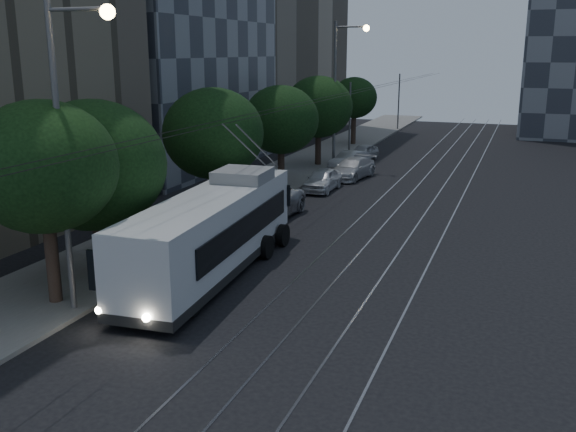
# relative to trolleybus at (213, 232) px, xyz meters

# --- Properties ---
(ground) EXTENTS (120.00, 120.00, 0.00)m
(ground) POSITION_rel_trolleybus_xyz_m (2.90, -1.56, -1.67)
(ground) COLOR black
(ground) RESTS_ON ground
(sidewalk) EXTENTS (5.00, 90.00, 0.15)m
(sidewalk) POSITION_rel_trolleybus_xyz_m (-4.60, 18.44, -1.59)
(sidewalk) COLOR slate
(sidewalk) RESTS_ON ground
(tram_rails) EXTENTS (4.52, 90.00, 0.02)m
(tram_rails) POSITION_rel_trolleybus_xyz_m (5.40, 18.44, -1.66)
(tram_rails) COLOR gray
(tram_rails) RESTS_ON ground
(overhead_wires) EXTENTS (2.23, 90.00, 6.00)m
(overhead_wires) POSITION_rel_trolleybus_xyz_m (-2.07, 18.44, 1.80)
(overhead_wires) COLOR black
(overhead_wires) RESTS_ON ground
(trolleybus) EXTENTS (3.32, 12.19, 5.63)m
(trolleybus) POSITION_rel_trolleybus_xyz_m (0.00, 0.00, 0.00)
(trolleybus) COLOR white
(trolleybus) RESTS_ON ground
(pickup_silver) EXTENTS (2.91, 6.10, 1.68)m
(pickup_silver) POSITION_rel_trolleybus_xyz_m (-1.40, 8.10, -0.83)
(pickup_silver) COLOR #ABADB3
(pickup_silver) RESTS_ON ground
(car_white_a) EXTENTS (1.63, 4.00, 1.36)m
(car_white_a) POSITION_rel_trolleybus_xyz_m (-0.69, 15.99, -0.99)
(car_white_a) COLOR silver
(car_white_a) RESTS_ON ground
(car_white_b) EXTENTS (2.67, 4.93, 1.36)m
(car_white_b) POSITION_rel_trolleybus_xyz_m (0.02, 20.40, -0.99)
(car_white_b) COLOR #AFAFB3
(car_white_b) RESTS_ON ground
(car_white_c) EXTENTS (2.42, 4.13, 1.29)m
(car_white_c) POSITION_rel_trolleybus_xyz_m (-1.08, 23.75, -1.03)
(car_white_c) COLOR #BDBDC1
(car_white_c) RESTS_ON ground
(car_white_d) EXTENTS (2.05, 3.79, 1.23)m
(car_white_d) POSITION_rel_trolleybus_xyz_m (-1.12, 27.94, -1.06)
(car_white_d) COLOR #B7B8BC
(car_white_d) RESTS_ON ground
(tree_0) EXTENTS (4.79, 4.79, 6.91)m
(tree_0) POSITION_rel_trolleybus_xyz_m (-3.60, -4.73, 3.07)
(tree_0) COLOR black
(tree_0) RESTS_ON ground
(tree_1) EXTENTS (5.41, 5.41, 6.69)m
(tree_1) POSITION_rel_trolleybus_xyz_m (-4.10, -1.56, 2.58)
(tree_1) COLOR black
(tree_1) RESTS_ON ground
(tree_2) EXTENTS (5.00, 5.00, 6.67)m
(tree_2) POSITION_rel_trolleybus_xyz_m (-3.60, 7.24, 2.74)
(tree_2) COLOR black
(tree_2) RESTS_ON ground
(tree_3) EXTENTS (4.74, 4.74, 6.33)m
(tree_3) POSITION_rel_trolleybus_xyz_m (-3.60, 16.47, 2.52)
(tree_3) COLOR black
(tree_3) RESTS_ON ground
(tree_4) EXTENTS (4.99, 4.99, 6.63)m
(tree_4) POSITION_rel_trolleybus_xyz_m (-3.60, 24.10, 2.71)
(tree_4) COLOR black
(tree_4) RESTS_ON ground
(tree_5) EXTENTS (4.06, 4.06, 6.12)m
(tree_5) POSITION_rel_trolleybus_xyz_m (-3.95, 35.59, 2.59)
(tree_5) COLOR black
(tree_5) RESTS_ON ground
(streetlamp_near) EXTENTS (2.41, 0.44, 9.93)m
(streetlamp_near) POSITION_rel_trolleybus_xyz_m (-2.23, -5.01, 4.32)
(streetlamp_near) COLOR slate
(streetlamp_near) RESTS_ON ground
(streetlamp_far) EXTENTS (2.50, 0.44, 10.39)m
(streetlamp_far) POSITION_rel_trolleybus_xyz_m (-1.88, 23.77, 4.57)
(streetlamp_far) COLOR slate
(streetlamp_far) RESTS_ON ground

